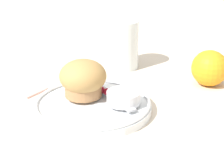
{
  "coord_description": "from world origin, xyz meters",
  "views": [
    {
      "loc": [
        0.4,
        -0.47,
        0.3
      ],
      "look_at": [
        0.03,
        0.04,
        0.06
      ],
      "focal_mm": 60.0,
      "sensor_mm": 36.0,
      "label": 1
    }
  ],
  "objects_px": {
    "muffin": "(82,79)",
    "juice_glass": "(121,44)",
    "butter_knife": "(105,91)",
    "orange_fruit": "(210,68)"
  },
  "relations": [
    {
      "from": "juice_glass",
      "to": "muffin",
      "type": "bearing_deg",
      "value": -74.03
    },
    {
      "from": "butter_knife",
      "to": "orange_fruit",
      "type": "relative_size",
      "value": 2.39
    },
    {
      "from": "orange_fruit",
      "to": "juice_glass",
      "type": "xyz_separation_m",
      "value": [
        -0.21,
        -0.02,
        0.02
      ]
    },
    {
      "from": "muffin",
      "to": "butter_knife",
      "type": "relative_size",
      "value": 0.48
    },
    {
      "from": "butter_knife",
      "to": "juice_glass",
      "type": "relative_size",
      "value": 1.6
    },
    {
      "from": "muffin",
      "to": "orange_fruit",
      "type": "bearing_deg",
      "value": 57.23
    },
    {
      "from": "muffin",
      "to": "juice_glass",
      "type": "relative_size",
      "value": 0.76
    },
    {
      "from": "muffin",
      "to": "orange_fruit",
      "type": "distance_m",
      "value": 0.27
    },
    {
      "from": "muffin",
      "to": "orange_fruit",
      "type": "relative_size",
      "value": 1.14
    },
    {
      "from": "muffin",
      "to": "butter_knife",
      "type": "bearing_deg",
      "value": 59.62
    }
  ]
}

